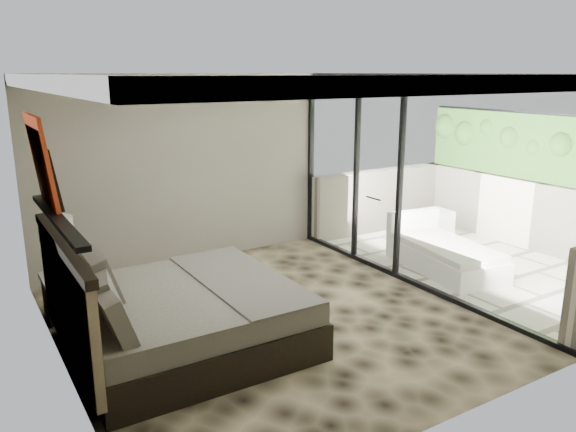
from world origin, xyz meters
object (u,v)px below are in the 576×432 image
table_lamp (57,239)px  bed (176,315)px  nightstand (67,296)px  lounger (443,254)px  ottoman (434,224)px

table_lamp → bed: bearing=-59.9°
nightstand → table_lamp: size_ratio=0.74×
lounger → nightstand: bearing=176.4°
nightstand → table_lamp: 0.71m
bed → ottoman: size_ratio=4.73×
bed → table_lamp: 1.79m
bed → table_lamp: bed is taller
bed → ottoman: bearing=15.9°
nightstand → ottoman: nightstand is taller
nightstand → table_lamp: (-0.04, 0.03, 0.71)m
ottoman → table_lamp: bearing=-179.6°
ottoman → lounger: 1.61m
lounger → table_lamp: bearing=176.2°
table_lamp → nightstand: bearing=-37.3°
nightstand → lounger: size_ratio=0.27×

